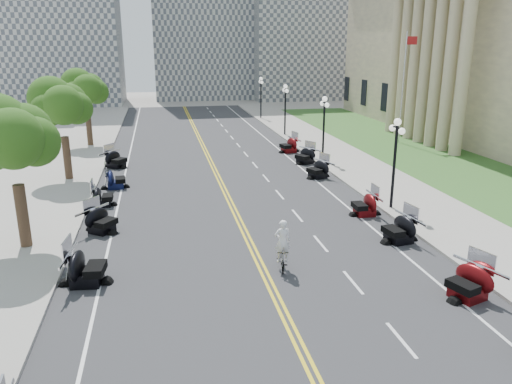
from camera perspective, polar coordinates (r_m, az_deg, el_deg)
ground at (r=22.62m, az=-0.38°, el=-6.52°), size 160.00×160.00×0.00m
road at (r=31.95m, az=-3.72°, el=0.40°), size 16.00×90.00×0.01m
centerline_yellow_a at (r=31.93m, az=-3.93°, el=0.40°), size 0.12×90.00×0.00m
centerline_yellow_b at (r=31.96m, az=-3.51°, el=0.42°), size 0.12×90.00×0.00m
edge_line_north at (r=33.33m, az=7.25°, el=0.99°), size 0.12×90.00×0.00m
edge_line_south at (r=31.82m, az=-15.22°, el=-0.22°), size 0.12×90.00×0.00m
lane_dash_4 at (r=16.82m, az=16.25°, el=-15.90°), size 0.12×2.00×0.00m
lane_dash_5 at (r=19.97m, az=11.02°, el=-10.08°), size 0.12×2.00×0.00m
lane_dash_6 at (r=23.38m, az=7.39°, el=-5.85°), size 0.12×2.00×0.00m
lane_dash_7 at (r=26.95m, az=4.73°, el=-2.70°), size 0.12×2.00×0.00m
lane_dash_8 at (r=30.62m, az=2.72°, el=-0.29°), size 0.12×2.00×0.00m
lane_dash_9 at (r=34.37m, az=1.14°, el=1.60°), size 0.12×2.00×0.00m
lane_dash_10 at (r=38.17m, az=-0.13°, el=3.11°), size 0.12×2.00×0.00m
lane_dash_11 at (r=42.01m, az=-1.17°, el=4.35°), size 0.12×2.00×0.00m
lane_dash_12 at (r=45.88m, az=-2.04°, el=5.38°), size 0.12×2.00×0.00m
lane_dash_13 at (r=49.76m, az=-2.77°, el=6.25°), size 0.12×2.00×0.00m
lane_dash_14 at (r=53.67m, az=-3.40°, el=6.99°), size 0.12×2.00×0.00m
lane_dash_15 at (r=57.58m, az=-3.95°, el=7.63°), size 0.12×2.00×0.00m
lane_dash_16 at (r=61.51m, az=-4.43°, el=8.18°), size 0.12×2.00×0.00m
lane_dash_17 at (r=65.45m, az=-4.85°, el=8.67°), size 0.12×2.00×0.00m
lane_dash_18 at (r=69.39m, az=-5.22°, el=9.11°), size 0.12×2.00×0.00m
lane_dash_19 at (r=73.34m, az=-5.56°, el=9.49°), size 0.12×2.00×0.00m
sidewalk_north at (r=34.80m, az=13.69°, el=1.42°), size 5.00×90.00×0.15m
sidewalk_south at (r=32.39m, az=-22.47°, el=-0.50°), size 5.00×90.00×0.15m
lawn at (r=44.86m, az=17.65°, el=4.41°), size 9.00×60.00×0.10m
distant_block_a at (r=83.77m, az=-21.94°, el=18.21°), size 18.00×14.00×26.00m
distant_block_b at (r=89.02m, az=-6.39°, el=20.35°), size 16.00×12.00×30.00m
distant_block_c at (r=89.31m, az=6.04°, el=17.78°), size 20.00×14.00×22.00m
street_lamp_2 at (r=28.15m, az=15.52°, el=3.07°), size 0.50×1.20×4.90m
street_lamp_3 at (r=39.03m, az=7.74°, el=7.14°), size 0.50×1.20×4.90m
street_lamp_4 at (r=50.42m, az=3.35°, el=9.35°), size 0.50×1.20×4.90m
street_lamp_5 at (r=62.05m, az=0.56°, el=10.71°), size 0.50×1.20×4.90m
flagpole at (r=47.91m, az=16.42°, el=11.23°), size 1.10×0.20×10.00m
tree_2 at (r=23.64m, az=-26.05°, el=4.85°), size 4.80×4.80×9.20m
tree_3 at (r=35.24m, az=-21.30°, el=8.71°), size 4.80×4.80×9.20m
tree_4 at (r=47.05m, az=-18.88°, el=10.63°), size 4.80×4.80×9.20m
motorcycle_n_4 at (r=19.73m, az=23.16°, el=-9.29°), size 2.56×2.56×1.41m
motorcycle_n_5 at (r=24.07m, az=16.06°, el=-3.94°), size 2.29×2.29×1.41m
motorcycle_n_6 at (r=27.38m, az=12.34°, el=-1.27°), size 1.93×1.93×1.33m
motorcycle_n_8 at (r=34.56m, az=7.09°, el=2.70°), size 2.53×2.53×1.37m
motorcycle_n_9 at (r=38.72m, az=5.63°, el=4.24°), size 2.66×2.66×1.37m
motorcycle_n_10 at (r=42.71m, az=3.76°, el=5.47°), size 2.42×2.42×1.41m
motorcycle_s_5 at (r=20.26m, az=-18.88°, el=-7.96°), size 2.39×2.39×1.52m
motorcycle_s_6 at (r=25.47m, az=-17.28°, el=-2.97°), size 2.73×2.73×1.36m
motorcycle_s_7 at (r=29.59m, az=-17.17°, el=-0.37°), size 1.83×1.83×1.26m
motorcycle_s_8 at (r=33.04m, az=-15.79°, el=1.55°), size 2.10×2.10×1.36m
motorcycle_s_9 at (r=38.67m, az=-15.73°, el=3.72°), size 2.83×2.83×1.41m
bicycle at (r=20.49m, az=3.01°, el=-7.63°), size 0.73×1.64×0.95m
cyclist_rider at (r=19.97m, az=3.07°, el=-4.02°), size 0.66×0.43×1.80m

